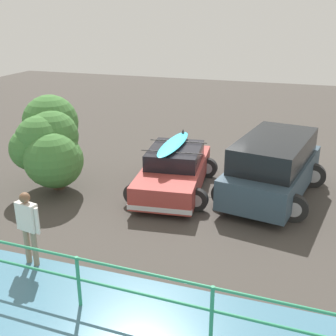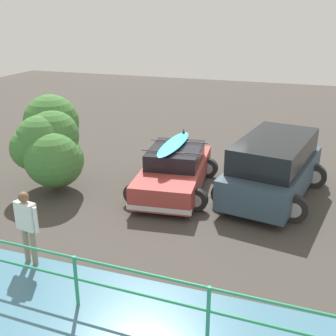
{
  "view_description": "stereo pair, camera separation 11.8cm",
  "coord_description": "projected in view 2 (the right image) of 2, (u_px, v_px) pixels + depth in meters",
  "views": [
    {
      "loc": [
        -2.89,
        11.9,
        5.35
      ],
      "look_at": [
        0.77,
        0.82,
        0.95
      ],
      "focal_mm": 45.0,
      "sensor_mm": 36.0,
      "label": 1
    },
    {
      "loc": [
        -3.0,
        11.86,
        5.35
      ],
      "look_at": [
        0.77,
        0.82,
        0.95
      ],
      "focal_mm": 45.0,
      "sensor_mm": 36.0,
      "label": 2
    }
  ],
  "objects": [
    {
      "name": "sedan_car",
      "position": [
        174.0,
        170.0,
        13.14
      ],
      "size": [
        2.75,
        4.4,
        1.63
      ],
      "color": "#9E3833",
      "rests_on": "ground"
    },
    {
      "name": "railing_fence",
      "position": [
        75.0,
        272.0,
        7.89
      ],
      "size": [
        10.41,
        0.38,
        1.08
      ],
      "color": "#2D9366",
      "rests_on": "ground"
    },
    {
      "name": "person_bystander",
      "position": [
        27.0,
        221.0,
        9.13
      ],
      "size": [
        0.66,
        0.29,
        1.74
      ],
      "color": "gray",
      "rests_on": "ground"
    },
    {
      "name": "bush_near_left",
      "position": [
        50.0,
        145.0,
        12.9
      ],
      "size": [
        2.44,
        2.91,
        2.85
      ],
      "color": "#4C3828",
      "rests_on": "ground"
    },
    {
      "name": "ground_plane",
      "position": [
        199.0,
        190.0,
        13.3
      ],
      "size": [
        44.0,
        44.0,
        0.02
      ],
      "primitive_type": "cube",
      "color": "#423D38",
      "rests_on": "ground"
    },
    {
      "name": "suv_car",
      "position": [
        273.0,
        167.0,
        12.56
      ],
      "size": [
        3.19,
        4.84,
        1.85
      ],
      "color": "#334756",
      "rests_on": "ground"
    }
  ]
}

